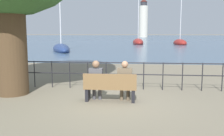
{
  "coord_description": "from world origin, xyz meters",
  "views": [
    {
      "loc": [
        0.86,
        -7.63,
        2.12
      ],
      "look_at": [
        0.0,
        0.5,
        0.99
      ],
      "focal_mm": 40.0,
      "sensor_mm": 36.0,
      "label": 1
    }
  ],
  "objects_px": {
    "seated_person_left": "(96,79)",
    "sailboat_2": "(180,43)",
    "sailboat_3": "(61,48)",
    "harbor_lighthouse": "(143,20)",
    "sailboat_0": "(138,42)",
    "seated_person_right": "(125,79)",
    "park_bench": "(110,88)"
  },
  "relations": [
    {
      "from": "park_bench",
      "to": "harbor_lighthouse",
      "type": "distance_m",
      "value": 132.42
    },
    {
      "from": "sailboat_3",
      "to": "harbor_lighthouse",
      "type": "height_order",
      "value": "harbor_lighthouse"
    },
    {
      "from": "sailboat_0",
      "to": "harbor_lighthouse",
      "type": "height_order",
      "value": "harbor_lighthouse"
    },
    {
      "from": "sailboat_0",
      "to": "sailboat_2",
      "type": "relative_size",
      "value": 1.01
    },
    {
      "from": "seated_person_left",
      "to": "sailboat_2",
      "type": "relative_size",
      "value": 0.1
    },
    {
      "from": "park_bench",
      "to": "seated_person_right",
      "type": "xyz_separation_m",
      "value": [
        0.45,
        0.07,
        0.28
      ]
    },
    {
      "from": "seated_person_right",
      "to": "sailboat_3",
      "type": "height_order",
      "value": "sailboat_3"
    },
    {
      "from": "seated_person_left",
      "to": "sailboat_2",
      "type": "bearing_deg",
      "value": 77.41
    },
    {
      "from": "seated_person_right",
      "to": "sailboat_0",
      "type": "distance_m",
      "value": 42.7
    },
    {
      "from": "seated_person_right",
      "to": "sailboat_2",
      "type": "xyz_separation_m",
      "value": [
        8.31,
        41.28,
        -0.32
      ]
    },
    {
      "from": "park_bench",
      "to": "sailboat_2",
      "type": "bearing_deg",
      "value": 78.03
    },
    {
      "from": "park_bench",
      "to": "sailboat_3",
      "type": "distance_m",
      "value": 23.65
    },
    {
      "from": "seated_person_right",
      "to": "sailboat_0",
      "type": "height_order",
      "value": "sailboat_0"
    },
    {
      "from": "sailboat_3",
      "to": "seated_person_left",
      "type": "bearing_deg",
      "value": -92.6
    },
    {
      "from": "park_bench",
      "to": "sailboat_3",
      "type": "relative_size",
      "value": 0.14
    },
    {
      "from": "sailboat_3",
      "to": "sailboat_2",
      "type": "bearing_deg",
      "value": 25.39
    },
    {
      "from": "sailboat_2",
      "to": "harbor_lighthouse",
      "type": "relative_size",
      "value": 0.6
    },
    {
      "from": "seated_person_left",
      "to": "sailboat_0",
      "type": "height_order",
      "value": "sailboat_0"
    },
    {
      "from": "sailboat_0",
      "to": "sailboat_3",
      "type": "distance_m",
      "value": 22.71
    },
    {
      "from": "seated_person_right",
      "to": "sailboat_2",
      "type": "relative_size",
      "value": 0.1
    },
    {
      "from": "sailboat_0",
      "to": "sailboat_3",
      "type": "height_order",
      "value": "sailboat_0"
    },
    {
      "from": "seated_person_left",
      "to": "seated_person_right",
      "type": "bearing_deg",
      "value": -0.04
    },
    {
      "from": "sailboat_3",
      "to": "harbor_lighthouse",
      "type": "xyz_separation_m",
      "value": [
        12.0,
        109.99,
        9.29
      ]
    },
    {
      "from": "seated_person_left",
      "to": "harbor_lighthouse",
      "type": "bearing_deg",
      "value": 88.29
    },
    {
      "from": "seated_person_left",
      "to": "sailboat_2",
      "type": "height_order",
      "value": "sailboat_2"
    },
    {
      "from": "sailboat_2",
      "to": "harbor_lighthouse",
      "type": "xyz_separation_m",
      "value": [
        -5.28,
        90.71,
        9.22
      ]
    },
    {
      "from": "sailboat_2",
      "to": "harbor_lighthouse",
      "type": "height_order",
      "value": "harbor_lighthouse"
    },
    {
      "from": "seated_person_right",
      "to": "sailboat_3",
      "type": "bearing_deg",
      "value": 112.19
    },
    {
      "from": "harbor_lighthouse",
      "to": "seated_person_left",
      "type": "bearing_deg",
      "value": -91.71
    },
    {
      "from": "seated_person_left",
      "to": "seated_person_right",
      "type": "relative_size",
      "value": 1.0
    },
    {
      "from": "seated_person_left",
      "to": "harbor_lighthouse",
      "type": "xyz_separation_m",
      "value": [
        3.93,
        131.98,
        8.89
      ]
    },
    {
      "from": "sailboat_0",
      "to": "seated_person_left",
      "type": "bearing_deg",
      "value": -96.33
    }
  ]
}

